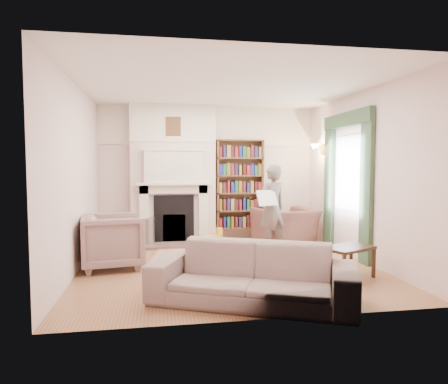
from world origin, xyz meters
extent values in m
plane|color=brown|center=(0.00, 0.00, 0.00)|extent=(4.50, 4.50, 0.00)
plane|color=white|center=(0.00, 0.00, 2.80)|extent=(4.50, 4.50, 0.00)
plane|color=beige|center=(0.00, 2.25, 1.40)|extent=(4.50, 0.00, 4.50)
plane|color=beige|center=(0.00, -2.25, 1.40)|extent=(4.50, 0.00, 4.50)
plane|color=beige|center=(-2.25, 0.00, 1.40)|extent=(0.00, 4.50, 4.50)
plane|color=beige|center=(2.25, 0.00, 1.40)|extent=(0.00, 4.50, 4.50)
cube|color=beige|center=(-0.75, 2.08, 1.40)|extent=(1.70, 0.35, 2.80)
cube|color=silver|center=(-0.75, 1.79, 1.22)|extent=(1.47, 0.24, 0.05)
cube|color=black|center=(-0.75, 1.88, 0.50)|extent=(0.80, 0.06, 0.96)
cube|color=silver|center=(-0.75, 1.81, 1.55)|extent=(1.15, 0.18, 0.62)
cube|color=brown|center=(0.65, 2.12, 1.18)|extent=(1.00, 0.24, 1.85)
cube|color=silver|center=(2.23, 0.40, 1.45)|extent=(0.02, 0.90, 1.30)
cube|color=#2E472D|center=(2.20, -0.30, 1.20)|extent=(0.07, 0.32, 2.40)
cube|color=#2E472D|center=(2.20, 1.10, 1.20)|extent=(0.07, 0.32, 2.40)
cube|color=#2E472D|center=(2.19, 0.40, 2.38)|extent=(0.09, 1.70, 0.24)
cube|color=beige|center=(0.12, 0.52, 0.01)|extent=(2.82, 2.31, 0.01)
imported|color=#532C2D|center=(1.44, 1.45, 0.36)|extent=(1.29, 1.18, 0.72)
imported|color=gray|center=(-1.75, 0.15, 0.42)|extent=(1.04, 1.02, 0.84)
imported|color=#A29785|center=(0.00, -1.75, 0.34)|extent=(2.50, 1.77, 0.68)
imported|color=#584F47|center=(0.99, 0.85, 0.80)|extent=(0.68, 0.58, 1.59)
cube|color=silver|center=(0.84, 0.65, 1.01)|extent=(0.42, 0.27, 0.27)
cylinder|color=#9A9DA1|center=(-1.25, 1.77, 0.28)|extent=(0.29, 0.29, 0.55)
cube|color=gold|center=(-0.61, -0.24, 0.03)|extent=(0.43, 0.43, 0.03)
cube|color=#AC1F13|center=(-0.69, 0.42, 0.04)|extent=(0.36, 0.27, 0.05)
cube|color=red|center=(0.32, -0.49, 0.02)|extent=(0.30, 0.29, 0.02)
cube|color=red|center=(-0.01, -0.41, 0.02)|extent=(0.30, 0.28, 0.02)
camera|label=1|loc=(-1.06, -6.15, 1.60)|focal=32.00mm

